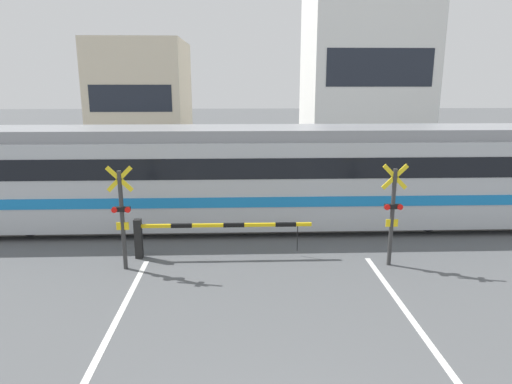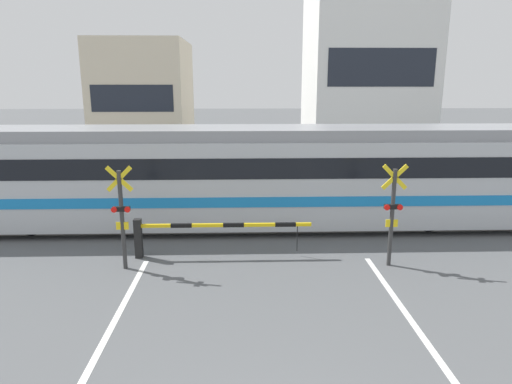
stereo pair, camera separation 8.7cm
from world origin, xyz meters
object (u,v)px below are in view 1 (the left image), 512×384
Objects in this scene: crossing_signal_right at (393,211)px; pedestrian at (260,167)px; crossing_signal_left at (122,214)px; crossing_barrier_far at (298,183)px; commuter_train at (232,175)px; crossing_barrier_near at (189,231)px.

crossing_signal_right is 9.82m from pedestrian.
crossing_signal_right is (7.03, 0.00, 0.00)m from crossing_signal_left.
pedestrian reaches higher than crossing_barrier_far.
commuter_train is at bearing 51.46° from crossing_signal_left.
crossing_signal_left is at bearing -128.54° from commuter_train.
crossing_barrier_near and crossing_barrier_far have the same top height.
commuter_train reaches higher than crossing_barrier_far.
crossing_barrier_far is (2.64, 3.27, -1.04)m from commuter_train.
crossing_signal_left is 7.03m from crossing_signal_right.
crossing_barrier_far is 2.95m from pedestrian.
commuter_train is 4.23× the size of crossing_barrier_far.
crossing_barrier_near is 1.79× the size of crossing_signal_left.
commuter_train reaches higher than crossing_signal_right.
crossing_signal_right is (5.41, -0.77, 0.75)m from crossing_barrier_near.
commuter_train is at bearing 66.90° from crossing_barrier_near.
pedestrian is at bearing 119.36° from crossing_barrier_far.
commuter_train is 12.21× the size of pedestrian.
crossing_signal_left is at bearing -154.50° from crossing_barrier_near.
crossing_barrier_far is 8.69m from crossing_signal_left.
pedestrian is (2.35, 8.55, 0.22)m from crossing_barrier_near.
commuter_train is 7.55× the size of crossing_signal_left.
crossing_signal_left is at bearing -128.71° from crossing_barrier_far.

